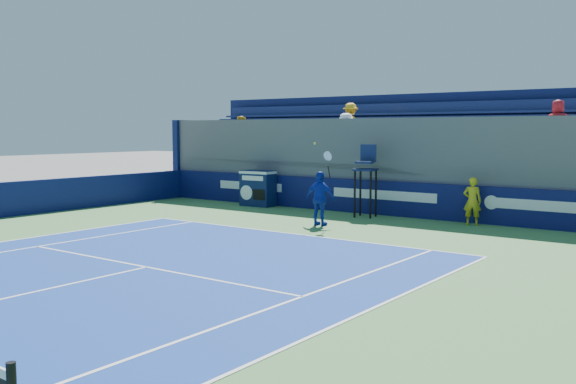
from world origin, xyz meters
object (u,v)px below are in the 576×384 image
Objects in this scene: match_clock at (258,187)px; umpire_chair at (366,173)px; tennis_player at (320,198)px; ball_person at (472,201)px.

match_clock is 5.03m from umpire_chair.
umpire_chair is 0.96× the size of tennis_player.
umpire_chair is at bearing -10.62° from ball_person.
ball_person is 4.73m from tennis_player.
match_clock is at bearing -15.47° from ball_person.
tennis_player reaches higher than umpire_chair.
ball_person is 1.07× the size of match_clock.
tennis_player reaches higher than ball_person.
tennis_player is (-3.72, -2.91, 0.10)m from ball_person.
match_clock is 0.56× the size of umpire_chair.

